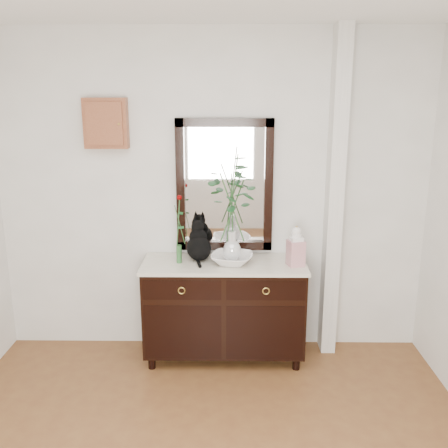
{
  "coord_description": "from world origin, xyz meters",
  "views": [
    {
      "loc": [
        0.15,
        -2.11,
        2.18
      ],
      "look_at": [
        0.1,
        1.63,
        1.2
      ],
      "focal_mm": 40.0,
      "sensor_mm": 36.0,
      "label": 1
    }
  ],
  "objects_px": {
    "lotus_bowl": "(232,259)",
    "ginger_jar": "(296,246)",
    "sideboard": "(224,305)",
    "cat": "(199,241)"
  },
  "relations": [
    {
      "from": "lotus_bowl",
      "to": "ginger_jar",
      "type": "xyz_separation_m",
      "value": [
        0.51,
        -0.03,
        0.12
      ]
    },
    {
      "from": "sideboard",
      "to": "ginger_jar",
      "type": "relative_size",
      "value": 4.05
    },
    {
      "from": "sideboard",
      "to": "lotus_bowl",
      "type": "xyz_separation_m",
      "value": [
        0.06,
        -0.03,
        0.42
      ]
    },
    {
      "from": "lotus_bowl",
      "to": "ginger_jar",
      "type": "distance_m",
      "value": 0.52
    },
    {
      "from": "cat",
      "to": "ginger_jar",
      "type": "bearing_deg",
      "value": -20.33
    },
    {
      "from": "sideboard",
      "to": "lotus_bowl",
      "type": "relative_size",
      "value": 3.99
    },
    {
      "from": "lotus_bowl",
      "to": "ginger_jar",
      "type": "height_order",
      "value": "ginger_jar"
    },
    {
      "from": "sideboard",
      "to": "cat",
      "type": "height_order",
      "value": "cat"
    },
    {
      "from": "ginger_jar",
      "to": "lotus_bowl",
      "type": "bearing_deg",
      "value": 176.46
    },
    {
      "from": "sideboard",
      "to": "ginger_jar",
      "type": "height_order",
      "value": "ginger_jar"
    }
  ]
}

